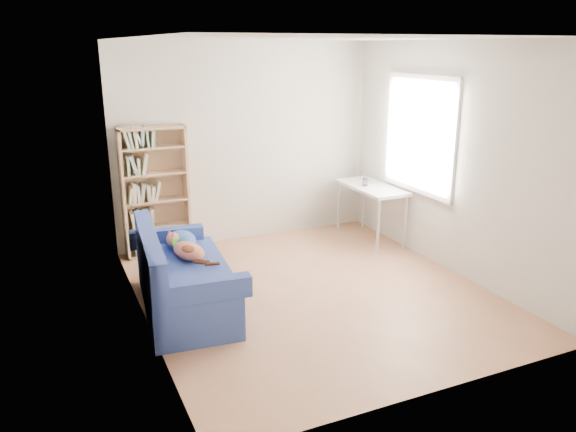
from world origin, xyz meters
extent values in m
plane|color=#A16849|center=(0.00, 0.00, 0.00)|extent=(4.00, 4.00, 0.00)
cube|color=silver|center=(0.00, 2.00, 1.30)|extent=(3.50, 0.04, 2.60)
cube|color=silver|center=(0.00, -2.00, 1.30)|extent=(3.50, 0.04, 2.60)
cube|color=silver|center=(-1.75, 0.00, 1.30)|extent=(0.04, 4.00, 2.60)
cube|color=silver|center=(1.75, 0.00, 1.30)|extent=(0.04, 4.00, 2.60)
cube|color=white|center=(0.00, 0.00, 2.60)|extent=(3.50, 4.00, 0.04)
cube|color=white|center=(1.75, 0.60, 1.50)|extent=(0.01, 1.20, 1.30)
cube|color=navy|center=(-1.33, 0.19, 0.21)|extent=(0.95, 1.75, 0.42)
cube|color=navy|center=(-1.66, 0.19, 0.63)|extent=(0.31, 1.69, 0.41)
cube|color=navy|center=(-1.33, 0.96, 0.52)|extent=(0.81, 0.22, 0.19)
cube|color=navy|center=(-1.33, -0.58, 0.52)|extent=(0.81, 0.22, 0.19)
cube|color=navy|center=(-1.31, 0.19, 0.44)|extent=(0.92, 1.62, 0.05)
ellipsoid|color=#30539C|center=(-1.24, 0.67, 0.54)|extent=(0.31, 0.34, 0.23)
ellipsoid|color=#A52B12|center=(-1.25, 0.31, 0.55)|extent=(0.37, 0.49, 0.18)
ellipsoid|color=silver|center=(-1.19, 0.44, 0.53)|extent=(0.19, 0.22, 0.11)
ellipsoid|color=#3A1B0F|center=(-1.28, 0.26, 0.59)|extent=(0.20, 0.25, 0.09)
sphere|color=#A52B12|center=(-1.23, 0.62, 0.59)|extent=(0.16, 0.16, 0.16)
cone|color=#A52B12|center=(-1.25, 0.66, 0.67)|extent=(0.07, 0.08, 0.08)
cone|color=#A52B12|center=(-1.25, 0.59, 0.67)|extent=(0.08, 0.08, 0.08)
cylinder|color=#53C126|center=(-1.23, 0.55, 0.57)|extent=(0.13, 0.08, 0.12)
cylinder|color=#3A1B0F|center=(-1.27, 0.06, 0.52)|extent=(0.14, 0.16, 0.06)
cube|color=tan|center=(-1.64, 1.85, 0.81)|extent=(0.03, 0.25, 1.61)
cube|color=tan|center=(-0.87, 1.85, 0.81)|extent=(0.03, 0.25, 1.61)
cube|color=tan|center=(-1.25, 1.85, 1.60)|extent=(0.81, 0.25, 0.03)
cube|color=tan|center=(-1.25, 1.85, 0.01)|extent=(0.81, 0.25, 0.03)
cube|color=tan|center=(-1.25, 1.97, 0.81)|extent=(0.81, 0.02, 1.61)
cube|color=white|center=(1.48, 1.22, 0.73)|extent=(0.51, 1.11, 0.04)
cylinder|color=silver|center=(1.68, 1.73, 0.35)|extent=(0.04, 0.04, 0.71)
cylinder|color=silver|center=(1.68, 0.72, 0.35)|extent=(0.04, 0.04, 0.71)
cylinder|color=silver|center=(1.27, 1.73, 0.35)|extent=(0.04, 0.04, 0.71)
cylinder|color=silver|center=(1.27, 0.72, 0.35)|extent=(0.04, 0.04, 0.71)
cylinder|color=white|center=(1.40, 1.26, 0.80)|extent=(0.08, 0.08, 0.09)
camera|label=1|loc=(-2.50, -4.93, 2.54)|focal=35.00mm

